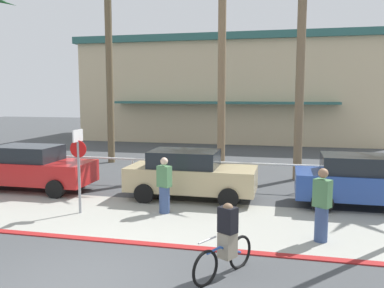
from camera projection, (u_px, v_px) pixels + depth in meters
name	position (u px, v px, depth m)	size (l,w,h in m)	color
ground_plane	(194.00, 178.00, 17.53)	(80.00, 80.00, 0.00)	#424447
sidewalk_strip	(150.00, 218.00, 11.92)	(44.00, 4.00, 0.02)	#9E9E93
curb_paint	(124.00, 242.00, 9.99)	(44.00, 0.24, 0.03)	maroon
building_backdrop	(233.00, 90.00, 33.71)	(22.96, 11.62, 7.86)	beige
rail_fence	(186.00, 165.00, 15.98)	(22.12, 0.08, 1.04)	white
stop_sign_bike_lane	(79.00, 159.00, 12.21)	(0.52, 0.56, 2.56)	gray
palm_tree_1	(108.00, 26.00, 20.83)	(3.49, 3.42, 9.46)	brown
palm_tree_2	(222.00, 20.00, 18.22)	(2.90, 3.23, 9.37)	#846B4C
palm_tree_3	(303.00, 19.00, 16.56)	(3.23, 3.39, 8.72)	#756047
car_red_1	(33.00, 168.00, 15.28)	(4.40, 2.02, 1.69)	red
car_tan_2	(190.00, 174.00, 14.02)	(4.40, 2.02, 1.69)	tan
car_blue_3	(365.00, 181.00, 12.92)	(4.40, 2.02, 1.69)	#284793
cyclist_blue_0	(226.00, 242.00, 8.12)	(0.97, 1.60, 1.50)	black
pedestrian_0	(164.00, 188.00, 12.32)	(0.47, 0.41, 1.72)	#384C7A
pedestrian_1	(322.00, 208.00, 9.92)	(0.48, 0.44, 1.84)	#384C7A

